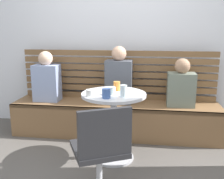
% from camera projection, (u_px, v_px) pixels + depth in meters
% --- Properties ---
extents(back_wall, '(5.20, 0.10, 2.90)m').
position_uv_depth(back_wall, '(119.00, 25.00, 3.65)').
color(back_wall, silver).
rests_on(back_wall, ground).
extents(booth_bench, '(2.70, 0.52, 0.44)m').
position_uv_depth(booth_bench, '(115.00, 119.00, 3.51)').
color(booth_bench, brown).
rests_on(booth_bench, ground).
extents(booth_backrest, '(2.65, 0.04, 0.67)m').
position_uv_depth(booth_backrest, '(117.00, 75.00, 3.61)').
color(booth_backrest, brown).
rests_on(booth_backrest, booth_bench).
extents(cafe_table, '(0.68, 0.68, 0.74)m').
position_uv_depth(cafe_table, '(114.00, 113.00, 2.79)').
color(cafe_table, '#ADADB2').
rests_on(cafe_table, ground).
extents(white_chair, '(0.54, 0.54, 0.85)m').
position_uv_depth(white_chair, '(101.00, 153.00, 2.03)').
color(white_chair, '#ADADB2').
rests_on(white_chair, ground).
extents(person_adult, '(0.34, 0.22, 0.74)m').
position_uv_depth(person_adult, '(119.00, 78.00, 3.40)').
color(person_adult, '#4C515B').
rests_on(person_adult, booth_bench).
extents(person_child_left, '(0.34, 0.22, 0.67)m').
position_uv_depth(person_child_left, '(47.00, 79.00, 3.52)').
color(person_child_left, '#8C9EC6').
rests_on(person_child_left, booth_bench).
extents(person_child_middle, '(0.34, 0.22, 0.60)m').
position_uv_depth(person_child_middle, '(181.00, 85.00, 3.28)').
color(person_child_middle, slate).
rests_on(person_child_middle, booth_bench).
extents(cup_mug_blue, '(0.08, 0.08, 0.09)m').
position_uv_depth(cup_mug_blue, '(106.00, 93.00, 2.53)').
color(cup_mug_blue, '#3D5B9E').
rests_on(cup_mug_blue, cafe_table).
extents(cup_ceramic_white, '(0.08, 0.08, 0.07)m').
position_uv_depth(cup_ceramic_white, '(90.00, 93.00, 2.61)').
color(cup_ceramic_white, white).
rests_on(cup_ceramic_white, cafe_table).
extents(cup_glass_short, '(0.08, 0.08, 0.08)m').
position_uv_depth(cup_glass_short, '(112.00, 91.00, 2.68)').
color(cup_glass_short, silver).
rests_on(cup_glass_short, cafe_table).
extents(cup_glass_tall, '(0.07, 0.07, 0.12)m').
position_uv_depth(cup_glass_tall, '(123.00, 91.00, 2.58)').
color(cup_glass_tall, silver).
rests_on(cup_glass_tall, cafe_table).
extents(cup_tumbler_orange, '(0.07, 0.07, 0.10)m').
position_uv_depth(cup_tumbler_orange, '(117.00, 86.00, 2.84)').
color(cup_tumbler_orange, orange).
rests_on(cup_tumbler_orange, cafe_table).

